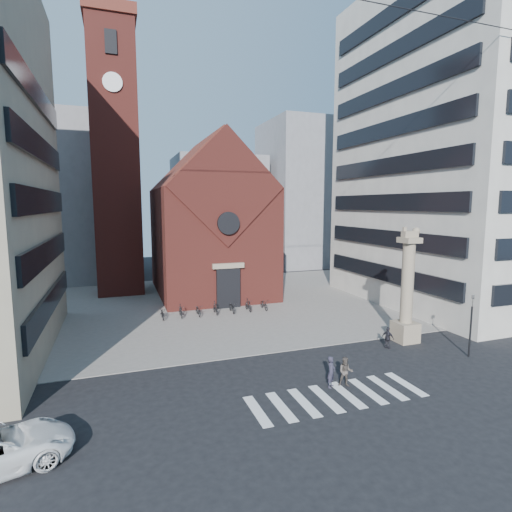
{
  "coord_description": "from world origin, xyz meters",
  "views": [
    {
      "loc": [
        -10.32,
        -20.77,
        10.29
      ],
      "look_at": [
        -0.2,
        8.0,
        6.35
      ],
      "focal_mm": 28.0,
      "sensor_mm": 36.0,
      "label": 1
    }
  ],
  "objects_px": {
    "lion_column": "(407,297)",
    "pedestrian_2": "(388,338)",
    "pedestrian_0": "(331,372)",
    "pedestrian_1": "(346,372)",
    "traffic_light": "(471,324)",
    "scooter_0": "(163,313)"
  },
  "relations": [
    {
      "from": "lion_column",
      "to": "scooter_0",
      "type": "xyz_separation_m",
      "value": [
        -16.67,
        12.03,
        -2.89
      ]
    },
    {
      "from": "lion_column",
      "to": "pedestrian_2",
      "type": "bearing_deg",
      "value": -159.28
    },
    {
      "from": "lion_column",
      "to": "pedestrian_2",
      "type": "relative_size",
      "value": 5.55
    },
    {
      "from": "pedestrian_1",
      "to": "pedestrian_2",
      "type": "xyz_separation_m",
      "value": [
        6.13,
        4.22,
        -0.07
      ]
    },
    {
      "from": "lion_column",
      "to": "pedestrian_0",
      "type": "height_order",
      "value": "lion_column"
    },
    {
      "from": "traffic_light",
      "to": "scooter_0",
      "type": "height_order",
      "value": "traffic_light"
    },
    {
      "from": "pedestrian_0",
      "to": "pedestrian_1",
      "type": "height_order",
      "value": "pedestrian_0"
    },
    {
      "from": "traffic_light",
      "to": "pedestrian_1",
      "type": "height_order",
      "value": "traffic_light"
    },
    {
      "from": "pedestrian_1",
      "to": "scooter_0",
      "type": "bearing_deg",
      "value": 142.78
    },
    {
      "from": "traffic_light",
      "to": "pedestrian_2",
      "type": "relative_size",
      "value": 2.75
    },
    {
      "from": "pedestrian_1",
      "to": "scooter_0",
      "type": "distance_m",
      "value": 19.01
    },
    {
      "from": "traffic_light",
      "to": "pedestrian_1",
      "type": "relative_size",
      "value": 2.53
    },
    {
      "from": "pedestrian_2",
      "to": "scooter_0",
      "type": "relative_size",
      "value": 0.8
    },
    {
      "from": "scooter_0",
      "to": "pedestrian_2",
      "type": "bearing_deg",
      "value": -40.57
    },
    {
      "from": "pedestrian_2",
      "to": "scooter_0",
      "type": "bearing_deg",
      "value": 24.1
    },
    {
      "from": "lion_column",
      "to": "pedestrian_0",
      "type": "distance_m",
      "value": 10.7
    },
    {
      "from": "pedestrian_0",
      "to": "pedestrian_1",
      "type": "distance_m",
      "value": 0.85
    },
    {
      "from": "lion_column",
      "to": "traffic_light",
      "type": "relative_size",
      "value": 2.02
    },
    {
      "from": "pedestrian_1",
      "to": "scooter_0",
      "type": "relative_size",
      "value": 0.87
    },
    {
      "from": "lion_column",
      "to": "scooter_0",
      "type": "height_order",
      "value": "lion_column"
    },
    {
      "from": "lion_column",
      "to": "scooter_0",
      "type": "distance_m",
      "value": 20.76
    },
    {
      "from": "lion_column",
      "to": "pedestrian_1",
      "type": "relative_size",
      "value": 5.1
    }
  ]
}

